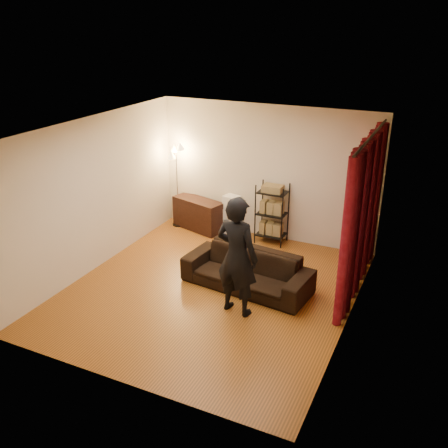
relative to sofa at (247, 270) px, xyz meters
The scene contains 14 objects.
floor 0.69m from the sofa, 144.30° to the right, with size 5.00×5.00×0.00m, color #9B551A.
ceiling 2.46m from the sofa, 144.30° to the right, with size 5.00×5.00×0.00m, color white.
wall_back 2.43m from the sofa, 103.04° to the left, with size 5.00×5.00×0.00m, color beige.
wall_front 3.08m from the sofa, 99.85° to the right, with size 5.00×5.00×0.00m, color beige.
wall_left 2.96m from the sofa, behind, with size 5.00×5.00×0.00m, color beige.
wall_right 2.07m from the sofa, 11.50° to the right, with size 5.00×5.00×0.00m, color beige.
curtain_rod 2.91m from the sofa, 24.92° to the left, with size 0.04×0.04×2.65m, color black.
curtain 2.05m from the sofa, 25.19° to the left, with size 0.22×2.65×2.55m, color maroon, non-canonical shape.
sofa is the anchor object (origin of this frame).
person 0.99m from the sofa, 79.30° to the right, with size 0.68×0.45×1.87m, color black.
media_cabinet 2.67m from the sofa, 135.52° to the left, with size 1.13×0.42×0.66m, color black.
storage_boxes 2.27m from the sofa, 120.66° to the left, with size 0.33×0.27×0.83m, color beige, non-canonical shape.
wire_shelf 1.93m from the sofa, 97.95° to the left, with size 0.56×0.39×1.22m, color black, non-canonical shape.
floor_lamp 3.09m from the sofa, 142.12° to the left, with size 0.32×0.32×1.77m, color silver, non-canonical shape.
Camera 1 is at (3.28, -6.46, 4.22)m, focal length 40.00 mm.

